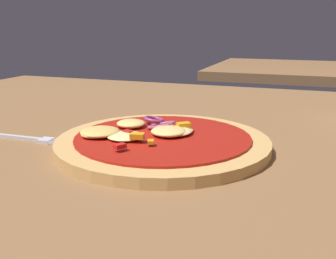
% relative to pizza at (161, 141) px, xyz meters
% --- Properties ---
extents(dining_table, '(1.47, 1.05, 0.03)m').
position_rel_pizza_xyz_m(dining_table, '(0.05, 0.04, -0.03)').
color(dining_table, brown).
rests_on(dining_table, ground).
extents(pizza, '(0.28, 0.28, 0.03)m').
position_rel_pizza_xyz_m(pizza, '(0.00, 0.00, 0.00)').
color(pizza, tan).
rests_on(pizza, dining_table).
extents(fork, '(0.16, 0.02, 0.01)m').
position_rel_pizza_xyz_m(fork, '(-0.19, -0.03, -0.01)').
color(fork, silver).
rests_on(fork, dining_table).
extents(background_table, '(0.74, 0.59, 0.03)m').
position_rel_pizza_xyz_m(background_table, '(0.18, 1.16, -0.03)').
color(background_table, brown).
rests_on(background_table, ground).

